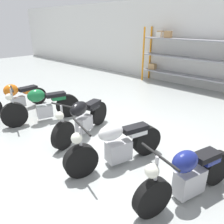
% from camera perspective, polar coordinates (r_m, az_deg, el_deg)
% --- Properties ---
extents(ground_plane, '(30.00, 30.00, 0.00)m').
position_cam_1_polar(ground_plane, '(5.06, -3.19, -8.61)').
color(ground_plane, '#9EA3A0').
extents(back_wall, '(30.00, 0.08, 3.60)m').
position_cam_1_polar(back_wall, '(9.72, 25.62, 15.58)').
color(back_wall, silver).
rests_on(back_wall, ground_plane).
extents(shelving_rack, '(4.18, 0.63, 2.42)m').
position_cam_1_polar(shelving_rack, '(9.89, 17.99, 13.83)').
color(shelving_rack, orange).
rests_on(shelving_rack, ground_plane).
extents(motorcycle_orange, '(0.67, 2.08, 0.98)m').
position_cam_1_polar(motorcycle_orange, '(7.47, -23.90, 3.74)').
color(motorcycle_orange, black).
rests_on(motorcycle_orange, ground_plane).
extents(motorcycle_green, '(0.89, 2.07, 1.07)m').
position_cam_1_polar(motorcycle_green, '(6.33, -17.81, 1.58)').
color(motorcycle_green, black).
rests_on(motorcycle_green, ground_plane).
extents(motorcycle_black, '(0.78, 2.04, 1.02)m').
position_cam_1_polar(motorcycle_black, '(5.33, -7.74, -1.54)').
color(motorcycle_black, black).
rests_on(motorcycle_black, ground_plane).
extents(motorcycle_white, '(0.92, 2.06, 1.00)m').
position_cam_1_polar(motorcycle_white, '(4.23, 1.10, -8.65)').
color(motorcycle_white, black).
rests_on(motorcycle_white, ground_plane).
extents(motorcycle_blue, '(0.88, 1.96, 1.01)m').
position_cam_1_polar(motorcycle_blue, '(3.67, 19.15, -15.39)').
color(motorcycle_blue, black).
rests_on(motorcycle_blue, ground_plane).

